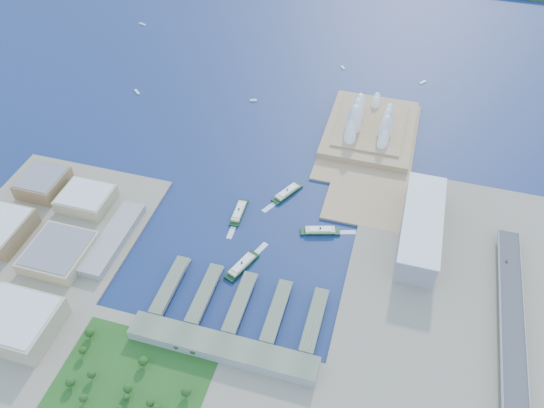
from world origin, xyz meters
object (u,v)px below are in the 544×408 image
(ferry_a, at_px, (239,211))
(ferry_d, at_px, (320,230))
(toaster_building, at_px, (421,228))
(ferry_b, at_px, (287,192))
(opera_house, at_px, (372,116))
(ferry_c, at_px, (242,265))
(car_c, at_px, (507,261))

(ferry_a, bearing_deg, ferry_d, -3.54)
(toaster_building, relative_size, ferry_b, 3.11)
(opera_house, distance_m, toaster_building, 219.62)
(opera_house, relative_size, ferry_c, 3.53)
(ferry_a, distance_m, ferry_b, 73.64)
(ferry_d, bearing_deg, ferry_c, 119.77)
(opera_house, height_order, ferry_b, opera_house)
(toaster_building, xyz_separation_m, ferry_a, (-228.06, -19.54, -15.87))
(ferry_b, relative_size, ferry_d, 1.01)
(ferry_b, relative_size, ferry_c, 0.98)
(ferry_a, relative_size, ferry_b, 0.98)
(ferry_c, xyz_separation_m, ferry_d, (77.05, 80.12, -0.17))
(opera_house, distance_m, ferry_d, 226.36)
(ferry_a, bearing_deg, ferry_c, -71.01)
(ferry_d, bearing_deg, toaster_building, -95.54)
(ferry_a, distance_m, ferry_d, 108.79)
(ferry_a, height_order, ferry_d, ferry_d)
(ferry_a, xyz_separation_m, ferry_b, (51.13, 53.00, 0.09))
(ferry_a, height_order, car_c, car_c)
(ferry_a, bearing_deg, opera_house, 56.01)
(opera_house, relative_size, toaster_building, 1.16)
(ferry_b, relative_size, car_c, 10.83)
(car_c, bearing_deg, ferry_b, -11.17)
(toaster_building, height_order, ferry_d, toaster_building)
(toaster_building, bearing_deg, ferry_b, 169.29)
(ferry_a, bearing_deg, car_c, -2.16)
(ferry_b, height_order, ferry_c, ferry_c)
(ferry_b, height_order, ferry_d, ferry_b)
(toaster_building, relative_size, ferry_d, 3.15)
(ferry_a, relative_size, car_c, 10.62)
(opera_house, relative_size, ferry_a, 3.68)
(opera_house, bearing_deg, car_c, -49.22)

